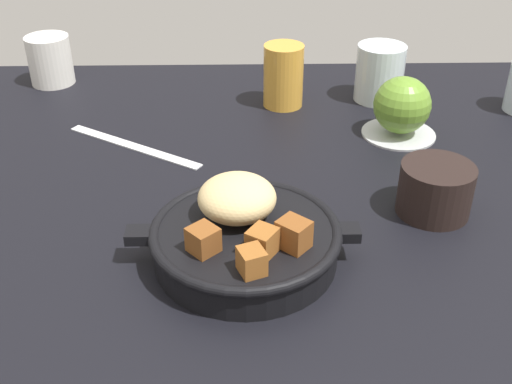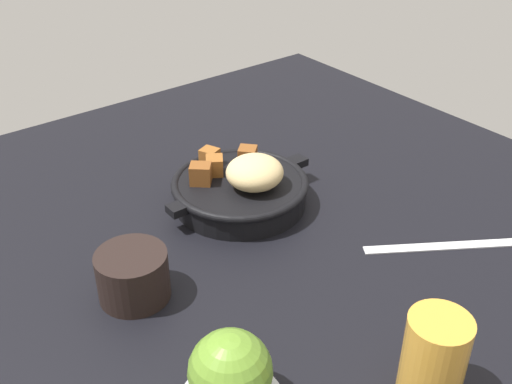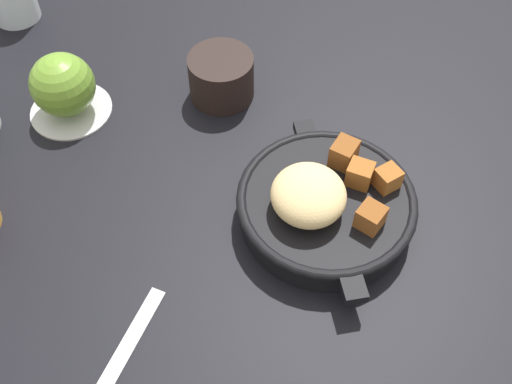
{
  "view_description": "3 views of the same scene",
  "coord_description": "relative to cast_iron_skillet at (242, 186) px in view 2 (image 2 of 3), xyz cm",
  "views": [
    {
      "loc": [
        0.29,
        -59.98,
        41.91
      ],
      "look_at": [
        1.48,
        -2.6,
        5.91
      ],
      "focal_mm": 44.23,
      "sensor_mm": 36.0,
      "label": 1
    },
    {
      "loc": [
        45.56,
        55.74,
        50.02
      ],
      "look_at": [
        0.29,
        -2.38,
        4.18
      ],
      "focal_mm": 43.2,
      "sensor_mm": 36.0,
      "label": 2
    },
    {
      "loc": [
        -37.04,
        8.05,
        57.69
      ],
      "look_at": [
        0.45,
        1.31,
        6.29
      ],
      "focal_mm": 42.18,
      "sensor_mm": 36.0,
      "label": 3
    }
  ],
  "objects": [
    {
      "name": "coffee_mug_dark",
      "position": [
        22.54,
        8.45,
        0.12
      ],
      "size": [
        8.63,
        8.63,
        6.15
      ],
      "primitive_type": "cylinder",
      "color": "black",
      "rests_on": "ground_plane"
    },
    {
      "name": "red_apple",
      "position": [
        22.85,
        28.64,
        1.75
      ],
      "size": [
        8.21,
        8.21,
        8.21
      ],
      "primitive_type": "sphere",
      "color": "olive",
      "rests_on": "saucer_plate"
    },
    {
      "name": "ground_plane",
      "position": [
        0.29,
        6.41,
        -4.15
      ],
      "size": [
        101.82,
        102.79,
        2.4
      ],
      "primitive_type": "cube",
      "color": "black"
    },
    {
      "name": "juice_glass_amber",
      "position": [
        6.51,
        39.62,
        1.96
      ],
      "size": [
        6.27,
        6.27,
        9.83
      ],
      "primitive_type": "cylinder",
      "color": "gold",
      "rests_on": "ground_plane"
    },
    {
      "name": "butter_knife",
      "position": [
        -15.41,
        25.6,
        -2.77
      ],
      "size": [
        20.21,
        13.78,
        0.36
      ],
      "primitive_type": "cube",
      "rotation": [
        0.0,
        0.0,
        -0.57
      ],
      "color": "silver",
      "rests_on": "ground_plane"
    },
    {
      "name": "cast_iron_skillet",
      "position": [
        0.0,
        0.0,
        0.0
      ],
      "size": [
        24.47,
        20.22,
        8.47
      ],
      "color": "black",
      "rests_on": "ground_plane"
    }
  ]
}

